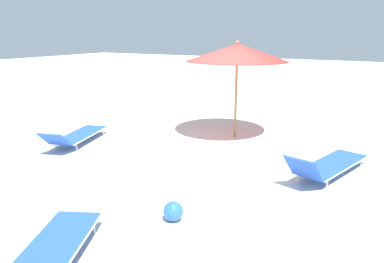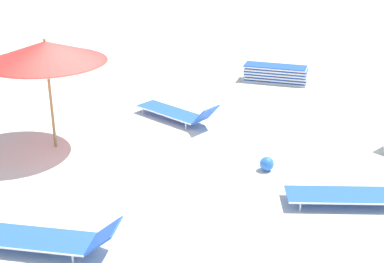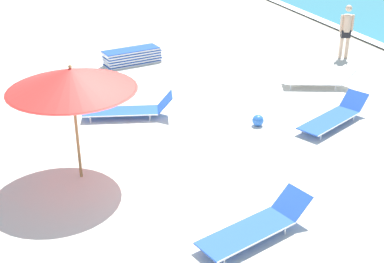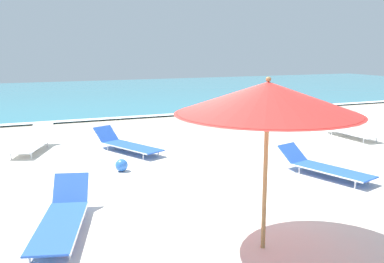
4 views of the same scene
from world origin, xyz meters
The scene contains 9 objects.
ground_plane centered at (0.00, 0.01, -0.08)m, with size 60.00×60.00×0.16m.
ocean_water centered at (0.00, 20.05, 0.03)m, with size 60.00×20.01×0.07m.
beach_umbrella centered at (-0.16, -1.35, 2.09)m, with size 2.46×2.46×2.37m.
sun_lounger_under_umbrella centered at (2.87, 1.07, 0.21)m, with size 1.19×2.24×0.54m.
sun_lounger_beside_umbrella centered at (-2.67, 0.30, 0.22)m, with size 1.19×2.33×0.60m.
sun_lounger_near_water_left centered at (-2.85, 5.95, 0.22)m, with size 1.30×2.06×0.62m.
sun_lounger_near_water_right centered at (-0.53, 4.88, 0.21)m, with size 1.51×2.33×0.56m.
sun_lounger_mid_beach_solo centered at (6.31, 4.12, 0.21)m, with size 0.66×2.14×0.56m.
beach_ball centered at (-1.10, 3.10, 0.14)m, with size 0.28×0.28×0.28m.
Camera 4 is at (-3.19, -6.08, 2.73)m, focal length 40.00 mm.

